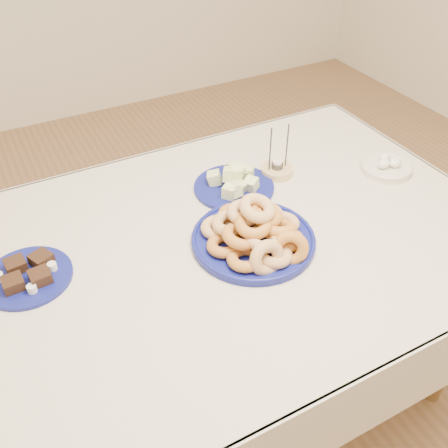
% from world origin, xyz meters
% --- Properties ---
extents(ground, '(5.00, 5.00, 0.00)m').
position_xyz_m(ground, '(0.00, 0.00, 0.00)').
color(ground, brown).
rests_on(ground, ground).
extents(dining_table, '(1.71, 1.11, 0.75)m').
position_xyz_m(dining_table, '(0.00, 0.00, 0.64)').
color(dining_table, brown).
rests_on(dining_table, ground).
extents(donut_platter, '(0.39, 0.39, 0.16)m').
position_xyz_m(donut_platter, '(0.09, -0.06, 0.79)').
color(donut_platter, navy).
rests_on(donut_platter, dining_table).
extents(melon_plate, '(0.28, 0.28, 0.09)m').
position_xyz_m(melon_plate, '(0.17, 0.20, 0.77)').
color(melon_plate, navy).
rests_on(melon_plate, dining_table).
extents(brownie_plate, '(0.24, 0.24, 0.04)m').
position_xyz_m(brownie_plate, '(-0.50, 0.10, 0.76)').
color(brownie_plate, navy).
rests_on(brownie_plate, dining_table).
extents(candle_holder, '(0.12, 0.12, 0.18)m').
position_xyz_m(candle_holder, '(0.34, 0.21, 0.77)').
color(candle_holder, tan).
rests_on(candle_holder, dining_table).
extents(egg_bowl, '(0.19, 0.19, 0.06)m').
position_xyz_m(egg_bowl, '(0.68, 0.05, 0.77)').
color(egg_bowl, beige).
rests_on(egg_bowl, dining_table).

